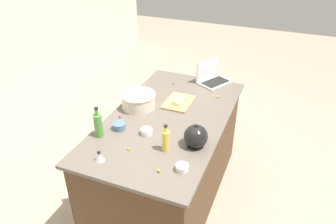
{
  "coord_description": "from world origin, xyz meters",
  "views": [
    {
      "loc": [
        -2.17,
        -0.88,
        2.37
      ],
      "look_at": [
        0.0,
        0.0,
        0.95
      ],
      "focal_mm": 34.58,
      "sensor_mm": 36.0,
      "label": 1
    }
  ],
  "objects_px": {
    "butter_stick_right": "(176,101)",
    "mixing_bowl_large": "(138,100)",
    "bottle_oil": "(166,140)",
    "laptop": "(212,78)",
    "kettle": "(196,137)",
    "ramekin_small": "(182,168)",
    "cutting_board": "(179,102)",
    "kitchen_timer": "(99,156)",
    "butter_stick_left": "(180,102)",
    "ramekin_medium": "(146,132)",
    "ramekin_wide": "(119,126)",
    "bottle_olive": "(98,125)"
  },
  "relations": [
    {
      "from": "kettle",
      "to": "ramekin_wide",
      "type": "height_order",
      "value": "kettle"
    },
    {
      "from": "butter_stick_left",
      "to": "mixing_bowl_large",
      "type": "bearing_deg",
      "value": 115.1
    },
    {
      "from": "laptop",
      "to": "butter_stick_left",
      "type": "distance_m",
      "value": 0.6
    },
    {
      "from": "mixing_bowl_large",
      "to": "cutting_board",
      "type": "bearing_deg",
      "value": -57.18
    },
    {
      "from": "cutting_board",
      "to": "butter_stick_right",
      "type": "distance_m",
      "value": 0.04
    },
    {
      "from": "kettle",
      "to": "mixing_bowl_large",
      "type": "bearing_deg",
      "value": 61.65
    },
    {
      "from": "bottle_oil",
      "to": "ramekin_medium",
      "type": "height_order",
      "value": "bottle_oil"
    },
    {
      "from": "mixing_bowl_large",
      "to": "kettle",
      "type": "relative_size",
      "value": 1.45
    },
    {
      "from": "bottle_olive",
      "to": "ramekin_medium",
      "type": "relative_size",
      "value": 2.75
    },
    {
      "from": "laptop",
      "to": "butter_stick_right",
      "type": "bearing_deg",
      "value": 162.36
    },
    {
      "from": "butter_stick_right",
      "to": "mixing_bowl_large",
      "type": "bearing_deg",
      "value": 121.12
    },
    {
      "from": "bottle_oil",
      "to": "ramekin_medium",
      "type": "relative_size",
      "value": 2.34
    },
    {
      "from": "cutting_board",
      "to": "butter_stick_right",
      "type": "bearing_deg",
      "value": 139.64
    },
    {
      "from": "mixing_bowl_large",
      "to": "bottle_olive",
      "type": "distance_m",
      "value": 0.52
    },
    {
      "from": "ramekin_wide",
      "to": "kitchen_timer",
      "type": "bearing_deg",
      "value": -170.04
    },
    {
      "from": "laptop",
      "to": "kitchen_timer",
      "type": "bearing_deg",
      "value": 165.6
    },
    {
      "from": "mixing_bowl_large",
      "to": "ramekin_small",
      "type": "height_order",
      "value": "mixing_bowl_large"
    },
    {
      "from": "ramekin_medium",
      "to": "kitchen_timer",
      "type": "relative_size",
      "value": 1.21
    },
    {
      "from": "bottle_olive",
      "to": "cutting_board",
      "type": "bearing_deg",
      "value": -28.91
    },
    {
      "from": "ramekin_small",
      "to": "kitchen_timer",
      "type": "xyz_separation_m",
      "value": [
        -0.12,
        0.57,
        0.01
      ]
    },
    {
      "from": "butter_stick_left",
      "to": "ramekin_medium",
      "type": "distance_m",
      "value": 0.52
    },
    {
      "from": "laptop",
      "to": "kettle",
      "type": "distance_m",
      "value": 1.11
    },
    {
      "from": "bottle_oil",
      "to": "butter_stick_right",
      "type": "bearing_deg",
      "value": 14.77
    },
    {
      "from": "ramekin_medium",
      "to": "kitchen_timer",
      "type": "height_order",
      "value": "kitchen_timer"
    },
    {
      "from": "butter_stick_right",
      "to": "ramekin_wide",
      "type": "height_order",
      "value": "butter_stick_right"
    },
    {
      "from": "kettle",
      "to": "ramekin_small",
      "type": "bearing_deg",
      "value": -179.62
    },
    {
      "from": "cutting_board",
      "to": "ramekin_small",
      "type": "height_order",
      "value": "ramekin_small"
    },
    {
      "from": "cutting_board",
      "to": "kitchen_timer",
      "type": "relative_size",
      "value": 4.16
    },
    {
      "from": "butter_stick_left",
      "to": "ramekin_wide",
      "type": "relative_size",
      "value": 1.07
    },
    {
      "from": "bottle_olive",
      "to": "butter_stick_left",
      "type": "distance_m",
      "value": 0.79
    },
    {
      "from": "ramekin_medium",
      "to": "laptop",
      "type": "bearing_deg",
      "value": -11.55
    },
    {
      "from": "bottle_oil",
      "to": "ramekin_small",
      "type": "distance_m",
      "value": 0.26
    },
    {
      "from": "mixing_bowl_large",
      "to": "ramekin_medium",
      "type": "bearing_deg",
      "value": -145.23
    },
    {
      "from": "laptop",
      "to": "bottle_olive",
      "type": "distance_m",
      "value": 1.38
    },
    {
      "from": "butter_stick_left",
      "to": "ramekin_medium",
      "type": "xyz_separation_m",
      "value": [
        -0.51,
        0.09,
        -0.01
      ]
    },
    {
      "from": "laptop",
      "to": "ramekin_small",
      "type": "bearing_deg",
      "value": -172.68
    },
    {
      "from": "kitchen_timer",
      "to": "butter_stick_left",
      "type": "bearing_deg",
      "value": -15.25
    },
    {
      "from": "mixing_bowl_large",
      "to": "ramekin_wide",
      "type": "distance_m",
      "value": 0.37
    },
    {
      "from": "cutting_board",
      "to": "ramekin_small",
      "type": "distance_m",
      "value": 0.92
    },
    {
      "from": "mixing_bowl_large",
      "to": "cutting_board",
      "type": "xyz_separation_m",
      "value": [
        0.2,
        -0.31,
        -0.06
      ]
    },
    {
      "from": "ramekin_wide",
      "to": "ramekin_small",
      "type": "bearing_deg",
      "value": -113.52
    },
    {
      "from": "butter_stick_left",
      "to": "ramekin_small",
      "type": "xyz_separation_m",
      "value": [
        -0.81,
        -0.32,
        -0.01
      ]
    },
    {
      "from": "bottle_oil",
      "to": "ramekin_medium",
      "type": "xyz_separation_m",
      "value": [
        0.13,
        0.22,
        -0.06
      ]
    },
    {
      "from": "bottle_olive",
      "to": "kettle",
      "type": "bearing_deg",
      "value": -77.27
    },
    {
      "from": "kettle",
      "to": "ramekin_wide",
      "type": "bearing_deg",
      "value": 91.94
    },
    {
      "from": "ramekin_small",
      "to": "ramekin_wide",
      "type": "height_order",
      "value": "ramekin_wide"
    },
    {
      "from": "mixing_bowl_large",
      "to": "butter_stick_left",
      "type": "bearing_deg",
      "value": -64.9
    },
    {
      "from": "ramekin_small",
      "to": "bottle_olive",
      "type": "bearing_deg",
      "value": 79.62
    },
    {
      "from": "bottle_olive",
      "to": "kitchen_timer",
      "type": "height_order",
      "value": "bottle_olive"
    },
    {
      "from": "bottle_olive",
      "to": "butter_stick_left",
      "type": "bearing_deg",
      "value": -31.89
    }
  ]
}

